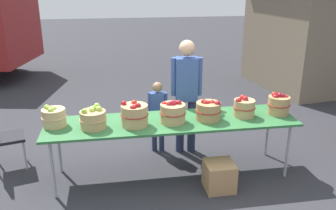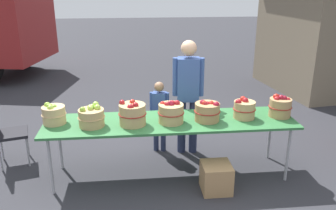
{
  "view_description": "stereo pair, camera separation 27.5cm",
  "coord_description": "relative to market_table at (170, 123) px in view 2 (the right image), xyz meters",
  "views": [
    {
      "loc": [
        -0.73,
        -4.03,
        2.41
      ],
      "look_at": [
        0.0,
        0.3,
        0.85
      ],
      "focal_mm": 38.08,
      "sensor_mm": 36.0,
      "label": 1
    },
    {
      "loc": [
        -0.45,
        -4.07,
        2.41
      ],
      "look_at": [
        0.0,
        0.3,
        0.85
      ],
      "focal_mm": 38.08,
      "sensor_mm": 36.0,
      "label": 2
    }
  ],
  "objects": [
    {
      "name": "ground_plane",
      "position": [
        0.0,
        0.0,
        -0.72
      ],
      "size": [
        40.0,
        40.0,
        0.0
      ],
      "primitive_type": "plane",
      "color": "#2D2D33"
    },
    {
      "name": "folding_chair",
      "position": [
        -2.16,
        0.5,
        -0.21
      ],
      "size": [
        0.49,
        0.49,
        0.86
      ],
      "rotation": [
        0.0,
        0.0,
        1.83
      ],
      "color": "black",
      "rests_on": "ground"
    },
    {
      "name": "apple_basket_red_2",
      "position": [
        0.45,
        -0.04,
        0.16
      ],
      "size": [
        0.33,
        0.33,
        0.27
      ],
      "color": "#A87F51",
      "rests_on": "market_table"
    },
    {
      "name": "apple_basket_red_0",
      "position": [
        -0.47,
        -0.08,
        0.17
      ],
      "size": [
        0.34,
        0.34,
        0.3
      ],
      "color": "tan",
      "rests_on": "market_table"
    },
    {
      "name": "market_table",
      "position": [
        0.0,
        0.0,
        0.0
      ],
      "size": [
        3.1,
        0.76,
        0.75
      ],
      "color": "#2D6B38",
      "rests_on": "ground"
    },
    {
      "name": "child_customer",
      "position": [
        -0.08,
        0.69,
        -0.1
      ],
      "size": [
        0.27,
        0.18,
        1.05
      ],
      "rotation": [
        0.0,
        0.0,
        2.9
      ],
      "color": "#262D4C",
      "rests_on": "ground"
    },
    {
      "name": "produce_crate",
      "position": [
        0.5,
        -0.43,
        -0.54
      ],
      "size": [
        0.35,
        0.35,
        0.35
      ],
      "primitive_type": "cube",
      "color": "#A87F51",
      "rests_on": "ground"
    },
    {
      "name": "apple_basket_red_4",
      "position": [
        1.4,
        0.01,
        0.16
      ],
      "size": [
        0.29,
        0.29,
        0.29
      ],
      "color": "#A87F51",
      "rests_on": "market_table"
    },
    {
      "name": "apple_basket_red_1",
      "position": [
        0.0,
        -0.05,
        0.16
      ],
      "size": [
        0.33,
        0.33,
        0.28
      ],
      "color": "tan",
      "rests_on": "market_table"
    },
    {
      "name": "vendor_adult",
      "position": [
        0.31,
        0.62,
        0.25
      ],
      "size": [
        0.43,
        0.25,
        1.64
      ],
      "rotation": [
        0.0,
        0.0,
        3.01
      ],
      "color": "#262D4C",
      "rests_on": "ground"
    },
    {
      "name": "apple_basket_green_0",
      "position": [
        -1.41,
        0.06,
        0.15
      ],
      "size": [
        0.29,
        0.29,
        0.26
      ],
      "color": "tan",
      "rests_on": "market_table"
    },
    {
      "name": "apple_basket_green_1",
      "position": [
        -0.95,
        -0.07,
        0.15
      ],
      "size": [
        0.32,
        0.32,
        0.27
      ],
      "color": "tan",
      "rests_on": "market_table"
    },
    {
      "name": "apple_basket_red_3",
      "position": [
        0.93,
        0.0,
        0.15
      ],
      "size": [
        0.29,
        0.29,
        0.27
      ],
      "color": "tan",
      "rests_on": "market_table"
    }
  ]
}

